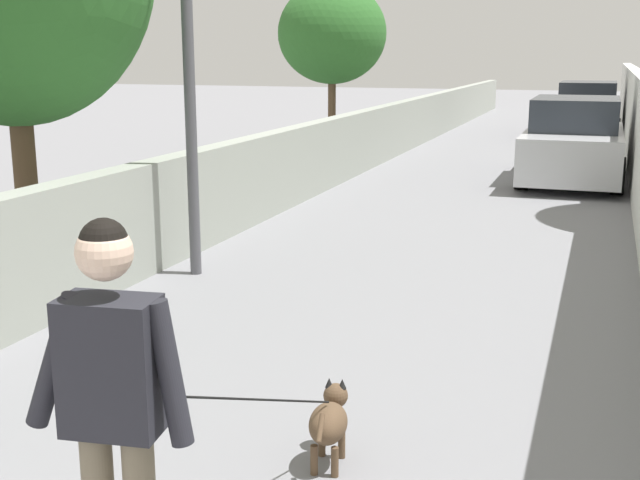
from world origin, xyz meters
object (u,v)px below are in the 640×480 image
object	(u,v)px
dog	(329,420)
car_near	(574,143)
tree_left_near	(332,33)
car_far	(587,111)
person_skateboarder	(113,391)

from	to	relation	value
dog	car_near	xyz separation A→B (m)	(11.65, -0.86, 0.44)
tree_left_near	car_far	bearing A→B (deg)	-44.20
tree_left_near	car_near	xyz separation A→B (m)	(-2.83, -5.67, -2.06)
tree_left_near	car_far	distance (m)	8.40
tree_left_near	person_skateboarder	bearing A→B (deg)	-164.51
person_skateboarder	car_far	bearing A→B (deg)	-3.18
dog	person_skateboarder	bearing A→B (deg)	167.49
car_near	car_far	world-z (taller)	same
dog	car_near	world-z (taller)	car_near
tree_left_near	dog	world-z (taller)	tree_left_near
car_near	dog	bearing A→B (deg)	175.77
person_skateboarder	car_near	world-z (taller)	person_skateboarder
tree_left_near	dog	xyz separation A→B (m)	(-14.48, -4.81, -2.50)
dog	car_near	distance (m)	11.69
dog	car_far	bearing A→B (deg)	-2.43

